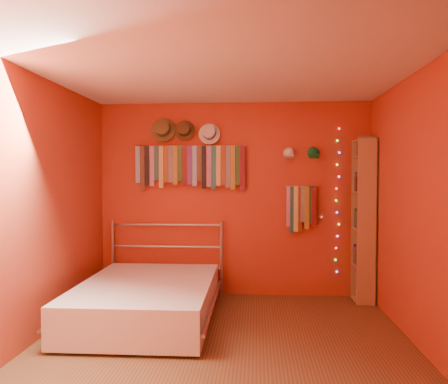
% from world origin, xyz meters
% --- Properties ---
extents(ground, '(3.50, 3.50, 0.00)m').
position_xyz_m(ground, '(0.00, 0.00, 0.00)').
color(ground, '#57361D').
rests_on(ground, ground).
extents(back_wall, '(3.50, 0.02, 2.50)m').
position_xyz_m(back_wall, '(0.00, 1.75, 1.25)').
color(back_wall, maroon).
rests_on(back_wall, ground).
extents(right_wall, '(0.02, 3.50, 2.50)m').
position_xyz_m(right_wall, '(1.75, 0.00, 1.25)').
color(right_wall, maroon).
rests_on(right_wall, ground).
extents(left_wall, '(0.02, 3.50, 2.50)m').
position_xyz_m(left_wall, '(-1.75, 0.00, 1.25)').
color(left_wall, maroon).
rests_on(left_wall, ground).
extents(ceiling, '(3.50, 3.50, 0.02)m').
position_xyz_m(ceiling, '(0.00, 0.00, 2.50)').
color(ceiling, white).
rests_on(ceiling, back_wall).
extents(tie_rack, '(1.45, 0.03, 0.59)m').
position_xyz_m(tie_rack, '(-0.55, 1.68, 1.69)').
color(tie_rack, '#AAAAAE').
rests_on(tie_rack, back_wall).
extents(small_tie_rack, '(0.40, 0.03, 0.60)m').
position_xyz_m(small_tie_rack, '(0.87, 1.69, 1.16)').
color(small_tie_rack, '#AAAAAE').
rests_on(small_tie_rack, back_wall).
extents(fedora_olive, '(0.32, 0.17, 0.31)m').
position_xyz_m(fedora_olive, '(-0.91, 1.65, 2.16)').
color(fedora_olive, brown).
rests_on(fedora_olive, back_wall).
extents(fedora_brown, '(0.27, 0.15, 0.26)m').
position_xyz_m(fedora_brown, '(-0.63, 1.66, 2.15)').
color(fedora_brown, '#4B361B').
rests_on(fedora_brown, back_wall).
extents(fedora_white, '(0.28, 0.15, 0.27)m').
position_xyz_m(fedora_white, '(-0.31, 1.66, 2.10)').
color(fedora_white, beige).
rests_on(fedora_white, back_wall).
extents(cap_white, '(0.16, 0.20, 0.16)m').
position_xyz_m(cap_white, '(0.71, 1.70, 1.84)').
color(cap_white, white).
rests_on(cap_white, back_wall).
extents(cap_green, '(0.17, 0.21, 0.17)m').
position_xyz_m(cap_green, '(1.02, 1.70, 1.84)').
color(cap_green, '#197332').
rests_on(cap_green, back_wall).
extents(fairy_lights, '(0.06, 0.02, 1.85)m').
position_xyz_m(fairy_lights, '(1.33, 1.71, 1.24)').
color(fairy_lights, '#FF3333').
rests_on(fairy_lights, back_wall).
extents(reading_lamp, '(0.07, 0.28, 0.08)m').
position_xyz_m(reading_lamp, '(1.11, 1.53, 1.04)').
color(reading_lamp, '#AAAAAE').
rests_on(reading_lamp, back_wall).
extents(bookshelf, '(0.25, 0.34, 2.00)m').
position_xyz_m(bookshelf, '(1.66, 1.53, 1.02)').
color(bookshelf, '#A9834C').
rests_on(bookshelf, ground).
extents(bed, '(1.48, 2.02, 0.97)m').
position_xyz_m(bed, '(-0.86, 0.63, 0.23)').
color(bed, '#AAAAAE').
rests_on(bed, ground).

